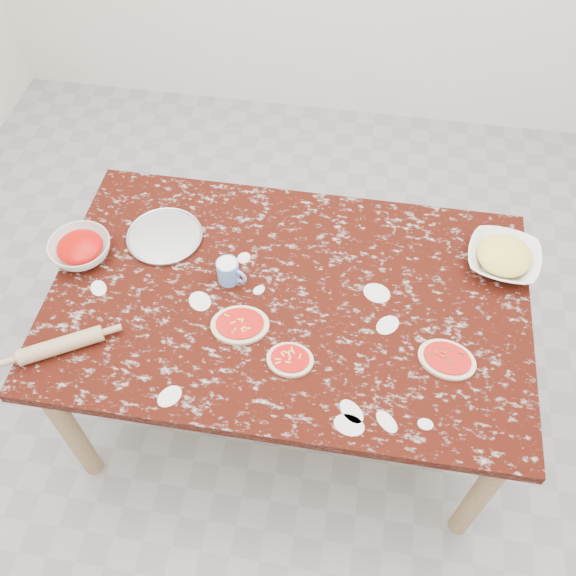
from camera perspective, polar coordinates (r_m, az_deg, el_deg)
The scene contains 10 objects.
ground at distance 2.73m, azimuth 0.00°, elevation -10.07°, with size 4.00×4.00×0.00m, color gray.
worktable at distance 2.16m, azimuth 0.00°, elevation -2.11°, with size 1.60×1.00×0.75m.
pizza_tray at distance 2.29m, azimuth -11.17°, elevation 4.61°, with size 0.27×0.27×0.01m, color #B2B2B7.
sauce_bowl at distance 2.29m, azimuth -18.36°, elevation 3.37°, with size 0.21×0.21×0.07m, color white.
cheese_bowl at distance 2.27m, azimuth 19.00°, elevation 2.53°, with size 0.25×0.25×0.06m, color white.
flour_mug at distance 2.11m, azimuth -5.42°, elevation 1.52°, with size 0.11×0.07×0.09m.
pizza_left at distance 2.02m, azimuth -4.40°, elevation -3.36°, with size 0.21×0.18×0.02m.
pizza_mid at distance 1.95m, azimuth 0.19°, elevation -6.54°, with size 0.15×0.12×0.02m.
pizza_right at distance 2.01m, azimuth 14.28°, elevation -6.31°, with size 0.21×0.18×0.02m.
rolling_pin at distance 2.08m, azimuth -19.99°, elevation -4.93°, with size 0.05×0.05×0.26m, color tan.
Camera 1 is at (0.20, -1.21, 2.44)m, focal length 39.02 mm.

